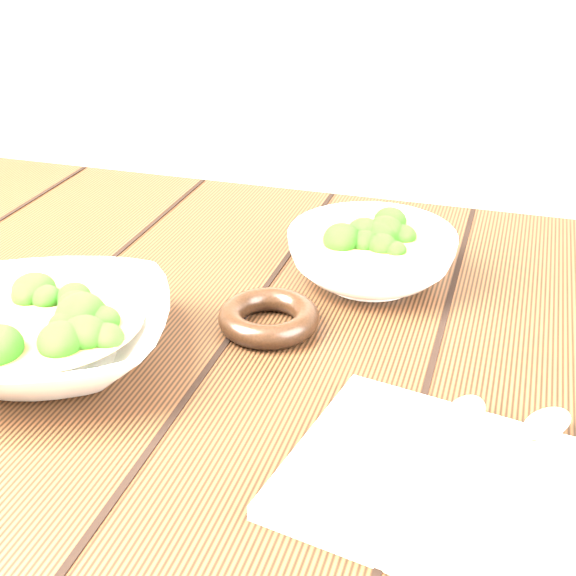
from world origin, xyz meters
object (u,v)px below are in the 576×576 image
Objects in this scene: soup_bowl_front at (46,333)px; napkin at (445,485)px; soup_bowl_back at (371,254)px; trivet at (269,318)px; table at (258,426)px.

napkin is (0.38, -0.07, -0.03)m from soup_bowl_front.
soup_bowl_back is 2.12× the size of trivet.
soup_bowl_back is at bearing 58.75° from table.
table is 0.31m from napkin.
trivet reaches higher than napkin.
soup_bowl_front reaches higher than trivet.
soup_bowl_back is at bearing 121.57° from napkin.
table is 5.18× the size of napkin.
table is at bearing 149.97° from napkin.
soup_bowl_front is 0.36m from soup_bowl_back.
soup_bowl_back reaches higher than table.
table is 0.23m from soup_bowl_back.
soup_bowl_front is 0.22m from trivet.
soup_bowl_front is at bearing 179.93° from napkin.
table is 4.02× the size of soup_bowl_front.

